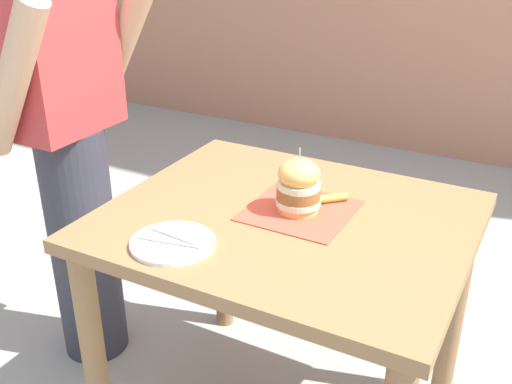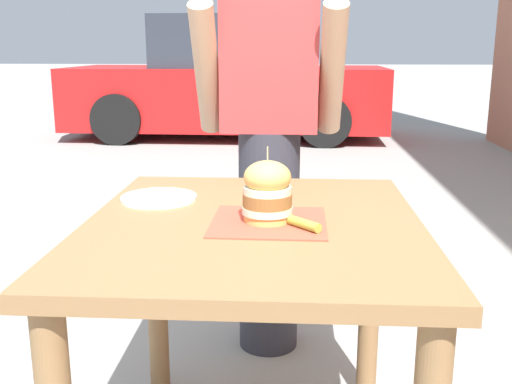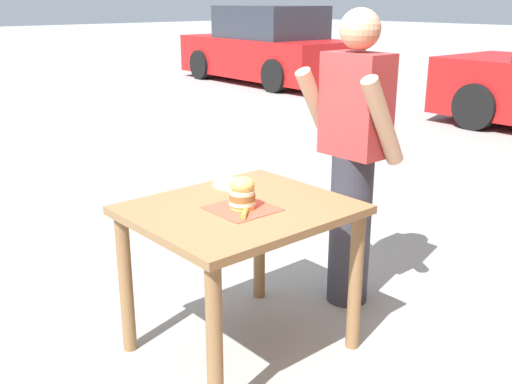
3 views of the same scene
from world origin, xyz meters
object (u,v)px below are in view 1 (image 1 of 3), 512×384
(sandwich, at_px, (299,186))
(diner_across_table, at_px, (69,133))
(side_plate_with_forks, at_px, (173,243))
(pickle_spear, at_px, (331,198))
(patio_table, at_px, (286,256))

(sandwich, distance_m, diner_across_table, 0.83)
(side_plate_with_forks, bearing_deg, pickle_spear, -32.77)
(patio_table, height_order, sandwich, sandwich)
(patio_table, bearing_deg, side_plate_with_forks, 146.85)
(sandwich, distance_m, side_plate_with_forks, 0.39)
(sandwich, bearing_deg, patio_table, 155.18)
(patio_table, relative_size, sandwich, 5.29)
(patio_table, bearing_deg, sandwich, -24.82)
(patio_table, height_order, diner_across_table, diner_across_table)
(sandwich, xyz_separation_m, pickle_spear, (0.09, -0.06, -0.06))
(patio_table, relative_size, diner_across_table, 0.60)
(pickle_spear, xyz_separation_m, diner_across_table, (-0.12, 0.89, 0.09))
(pickle_spear, bearing_deg, sandwich, 145.59)
(pickle_spear, distance_m, side_plate_with_forks, 0.50)
(patio_table, xyz_separation_m, diner_across_table, (0.01, 0.81, 0.24))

